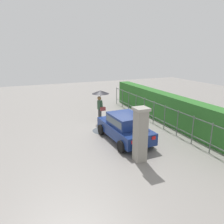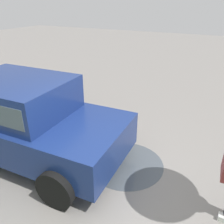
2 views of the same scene
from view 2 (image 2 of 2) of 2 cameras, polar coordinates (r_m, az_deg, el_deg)
name	(u,v)px [view 2 (image 2 of 2)]	position (r m, az deg, el deg)	size (l,w,h in m)	color
ground_plane	(114,209)	(3.58, 0.43, -22.82)	(40.00, 40.00, 0.00)	gray
car	(23,115)	(4.50, -21.02, -0.71)	(3.79, 1.97, 1.48)	navy
puddle_near	(126,164)	(4.32, 3.40, -12.62)	(1.36, 1.36, 0.00)	#4C545B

